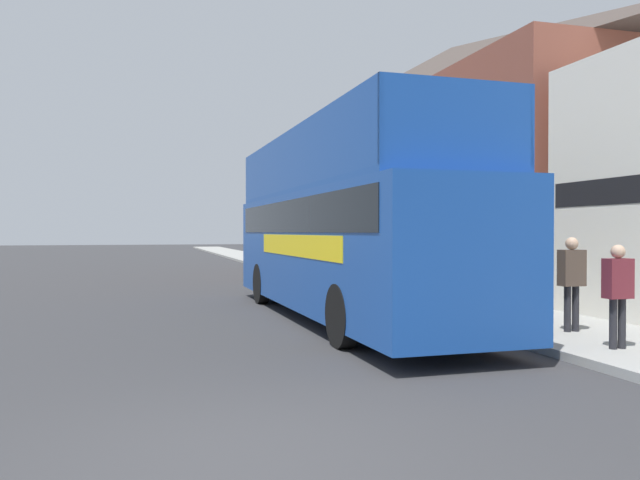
% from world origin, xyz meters
% --- Properties ---
extents(ground_plane, '(144.00, 144.00, 0.00)m').
position_xyz_m(ground_plane, '(0.00, 21.00, 0.00)').
color(ground_plane, '#333335').
extents(sidewalk, '(3.12, 108.00, 0.14)m').
position_xyz_m(sidewalk, '(6.95, 18.00, 0.07)').
color(sidewalk, '#999993').
rests_on(sidewalk, ground_plane).
extents(brick_terrace_rear, '(6.00, 19.71, 9.53)m').
position_xyz_m(brick_terrace_rear, '(11.51, 17.78, 4.77)').
color(brick_terrace_rear, brown).
rests_on(brick_terrace_rear, ground_plane).
extents(tour_bus, '(2.67, 11.42, 4.18)m').
position_xyz_m(tour_bus, '(3.57, 8.10, 1.84)').
color(tour_bus, '#19479E').
rests_on(tour_bus, ground_plane).
extents(parked_car_ahead_of_bus, '(1.89, 4.03, 1.46)m').
position_xyz_m(parked_car_ahead_of_bus, '(4.29, 16.41, 0.68)').
color(parked_car_ahead_of_bus, '#9E9EA3').
rests_on(parked_car_ahead_of_bus, ground_plane).
extents(pedestrian_second, '(0.43, 0.23, 1.63)m').
position_xyz_m(pedestrian_second, '(6.36, 2.66, 1.12)').
color(pedestrian_second, '#232328').
rests_on(pedestrian_second, sidewalk).
extents(pedestrian_third, '(0.45, 0.25, 1.73)m').
position_xyz_m(pedestrian_third, '(6.79, 4.28, 1.18)').
color(pedestrian_third, '#232328').
rests_on(pedestrian_third, sidewalk).
extents(lamp_post_nearest, '(0.35, 0.35, 4.72)m').
position_xyz_m(lamp_post_nearest, '(6.05, 5.93, 3.39)').
color(lamp_post_nearest, black).
rests_on(lamp_post_nearest, sidewalk).
extents(lamp_post_second, '(0.35, 0.35, 4.30)m').
position_xyz_m(lamp_post_second, '(5.97, 14.95, 3.13)').
color(lamp_post_second, black).
rests_on(lamp_post_second, sidewalk).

